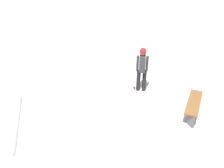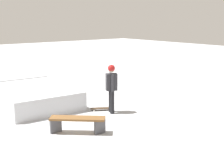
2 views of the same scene
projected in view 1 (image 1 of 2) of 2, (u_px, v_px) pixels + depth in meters
ground_plane at (119, 135)px, 7.18m from camera, size 60.00×60.00×0.00m
skate_ramp at (69, 125)px, 7.08m from camera, size 5.57×2.98×0.74m
skater at (142, 66)px, 9.07m from camera, size 0.41×0.44×1.73m
skateboard at (132, 92)px, 9.28m from camera, size 0.57×0.79×0.09m
park_bench at (194, 105)px, 7.96m from camera, size 1.37×1.45×0.48m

